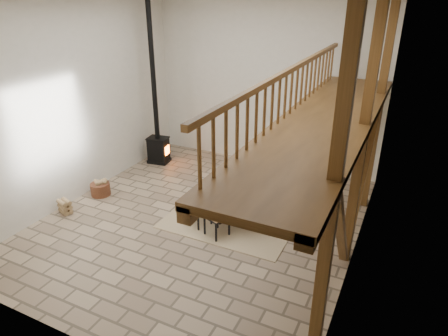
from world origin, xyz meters
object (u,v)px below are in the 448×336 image
at_px(log_basket, 100,189).
at_px(wood_stove, 157,128).
at_px(log_stack, 65,207).
at_px(dining_table, 234,201).

bearing_deg(log_basket, wood_stove, 86.85).
relative_size(wood_stove, log_basket, 9.76).
bearing_deg(wood_stove, log_basket, -101.57).
bearing_deg(log_basket, log_stack, -96.09).
relative_size(dining_table, log_stack, 5.72).
distance_m(dining_table, log_basket, 3.75).
height_order(wood_stove, log_stack, wood_stove).
xyz_separation_m(log_basket, log_stack, (-0.12, -1.13, -0.00)).
bearing_deg(log_stack, dining_table, 23.30).
xyz_separation_m(dining_table, wood_stove, (-3.57, 2.03, 0.69)).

